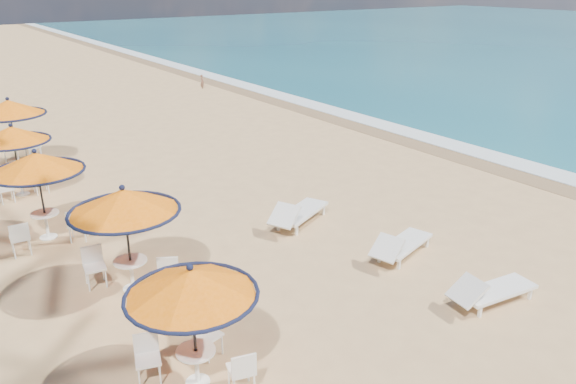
# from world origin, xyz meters

# --- Properties ---
(ground) EXTENTS (160.00, 160.00, 0.00)m
(ground) POSITION_xyz_m (0.00, 0.00, 0.00)
(ground) COLOR tan
(ground) RESTS_ON ground
(foam_strip) EXTENTS (1.20, 140.00, 0.04)m
(foam_strip) POSITION_xyz_m (9.30, 10.00, 0.00)
(foam_strip) COLOR white
(foam_strip) RESTS_ON ground
(wetsand_band) EXTENTS (1.40, 140.00, 0.02)m
(wetsand_band) POSITION_xyz_m (8.40, 10.00, 0.00)
(wetsand_band) COLOR olive
(wetsand_band) RESTS_ON ground
(station_0) EXTENTS (2.04, 2.04, 2.13)m
(station_0) POSITION_xyz_m (-4.78, 0.28, 1.56)
(station_0) COLOR black
(station_0) RESTS_ON ground
(station_1) EXTENTS (2.21, 2.21, 2.31)m
(station_1) POSITION_xyz_m (-4.59, 3.63, 1.76)
(station_1) COLOR black
(station_1) RESTS_ON ground
(station_2) EXTENTS (2.20, 2.20, 2.30)m
(station_2) POSITION_xyz_m (-5.43, 7.14, 1.75)
(station_2) COLOR black
(station_2) RESTS_ON ground
(station_3) EXTENTS (2.08, 2.14, 2.17)m
(station_3) POSITION_xyz_m (-5.32, 10.75, 1.59)
(station_3) COLOR black
(station_3) RESTS_ON ground
(station_4) EXTENTS (2.29, 2.29, 2.39)m
(station_4) POSITION_xyz_m (-4.79, 13.75, 1.75)
(station_4) COLOR black
(station_4) RESTS_ON ground
(lounger_near) EXTENTS (1.99, 0.85, 0.69)m
(lounger_near) POSITION_xyz_m (0.93, -0.98, 0.32)
(lounger_near) COLOR white
(lounger_near) RESTS_ON ground
(lounger_mid) EXTENTS (2.06, 1.13, 0.71)m
(lounger_mid) POSITION_xyz_m (0.93, 1.44, 0.33)
(lounger_mid) COLOR white
(lounger_mid) RESTS_ON ground
(lounger_far) EXTENTS (2.19, 1.48, 0.76)m
(lounger_far) POSITION_xyz_m (0.07, 4.25, 0.35)
(lounger_far) COLOR white
(lounger_far) RESTS_ON ground
(person) EXTENTS (0.22, 0.32, 0.86)m
(person) POSITION_xyz_m (6.81, 22.87, 0.43)
(person) COLOR brown
(person) RESTS_ON ground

